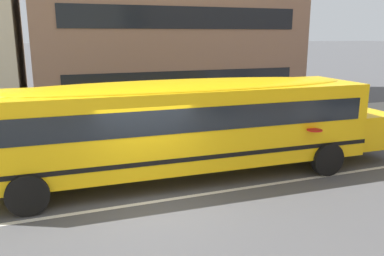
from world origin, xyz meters
The scene contains 4 objects.
ground_plane centered at (0.00, 0.00, 0.00)m, with size 400.00×400.00×0.00m, color #4C4C4F.
sidewalk_far centered at (0.00, 8.45, 0.01)m, with size 120.00×3.00×0.01m, color gray.
lane_centreline centered at (0.00, 0.00, 0.00)m, with size 110.00×0.16×0.01m, color silver.
school_bus centered at (1.69, 1.50, 1.78)m, with size 13.46×3.43×2.99m.
Camera 1 is at (-2.39, -9.45, 4.32)m, focal length 37.03 mm.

